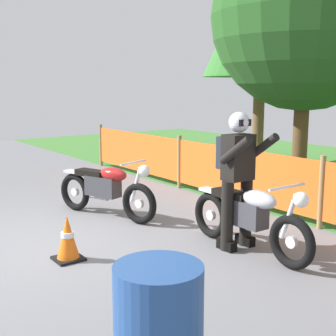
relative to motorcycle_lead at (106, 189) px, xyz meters
The scene contains 9 objects.
ground 1.43m from the motorcycle_lead, 60.53° to the right, with size 24.00×24.00×0.02m, color slate.
barrier_fence 2.26m from the motorcycle_lead, 72.83° to the left, with size 9.93×0.08×1.05m.
tree_leftmost 6.61m from the motorcycle_lead, 109.79° to the left, with size 2.83×2.83×5.38m.
tree_near_left 4.80m from the motorcycle_lead, 81.52° to the left, with size 3.46×3.46×4.99m.
motorcycle_lead is the anchor object (origin of this frame).
motorcycle_trailing 2.47m from the motorcycle_lead, 15.43° to the left, with size 1.95×0.57×0.92m.
rider_trailing 2.32m from the motorcycle_lead, 16.81° to the left, with size 0.67×0.54×1.69m.
traffic_cone 1.83m from the motorcycle_lead, 42.36° to the right, with size 0.32×0.32×0.53m.
spare_drum 4.28m from the motorcycle_lead, 23.84° to the right, with size 0.58×0.58×0.88m, color navy.
Camera 1 is at (5.50, -2.11, 1.98)m, focal length 49.54 mm.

